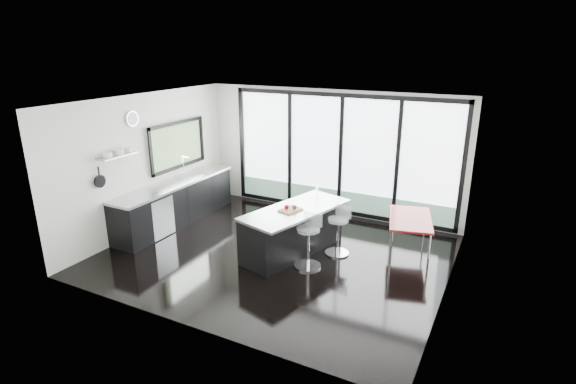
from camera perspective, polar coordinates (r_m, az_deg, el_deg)
The scene contains 11 objects.
floor at distance 8.42m, azimuth -1.55°, elevation -7.92°, with size 6.00×5.00×0.00m, color black.
ceiling at distance 7.61m, azimuth -1.74°, elevation 11.34°, with size 6.00×5.00×0.00m, color white.
wall_back at distance 9.99m, azimuth 6.58°, elevation 4.01°, with size 6.00×0.09×2.80m.
wall_front at distance 5.97m, azimuth -13.30°, elevation -5.14°, with size 6.00×0.00×2.80m, color silver.
wall_left at distance 9.79m, azimuth -16.36°, elevation 4.84°, with size 0.26×5.00×2.80m.
wall_right at distance 7.04m, azimuth 20.32°, elevation -2.16°, with size 0.00×5.00×2.80m, color silver.
counter_cabinets at distance 9.99m, azimuth -14.04°, elevation -1.28°, with size 0.69×3.24×1.36m.
island at distance 8.34m, azimuth 0.62°, elevation -4.78°, with size 1.46×2.33×1.15m.
bar_stool_near at distance 7.83m, azimuth 2.53°, elevation -7.03°, with size 0.47×0.47×0.74m, color silver.
bar_stool_far at distance 8.35m, azimuth 6.30°, elevation -5.60°, with size 0.44×0.44×0.71m, color silver.
red_table at distance 8.66m, azimuth 15.11°, elevation -5.32°, with size 0.74×1.29×0.69m, color maroon.
Camera 1 is at (3.65, -6.61, 3.73)m, focal length 28.00 mm.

